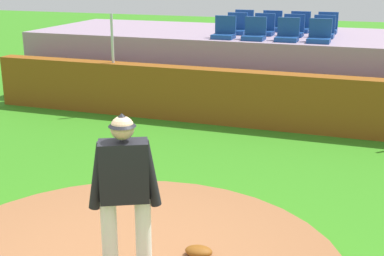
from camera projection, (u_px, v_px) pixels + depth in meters
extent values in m
cylinder|color=silver|center=(110.00, 239.00, 5.26)|extent=(0.16, 0.16, 0.83)
cylinder|color=silver|center=(144.00, 237.00, 5.30)|extent=(0.16, 0.16, 0.83)
cube|color=black|center=(124.00, 171.00, 5.07)|extent=(0.53, 0.43, 0.60)
cylinder|color=black|center=(98.00, 176.00, 5.06)|extent=(0.24, 0.19, 0.68)
cylinder|color=black|center=(150.00, 173.00, 5.11)|extent=(0.24, 0.19, 0.68)
sphere|color=tan|center=(122.00, 128.00, 4.95)|extent=(0.23, 0.23, 0.23)
cone|color=black|center=(122.00, 120.00, 4.93)|extent=(0.35, 0.35, 0.13)
ellipsoid|color=brown|center=(199.00, 251.00, 5.74)|extent=(0.32, 0.23, 0.11)
cube|color=brown|center=(256.00, 100.00, 10.99)|extent=(12.32, 0.40, 1.16)
cylinder|color=silver|center=(112.00, 38.00, 11.70)|extent=(0.06, 0.06, 1.08)
cube|color=gray|center=(280.00, 67.00, 13.24)|extent=(12.31, 3.72, 1.64)
cube|color=navy|center=(223.00, 37.00, 12.04)|extent=(0.48, 0.44, 0.10)
cube|color=navy|center=(226.00, 25.00, 12.13)|extent=(0.48, 0.08, 0.40)
cube|color=navy|center=(254.00, 38.00, 11.81)|extent=(0.48, 0.44, 0.10)
cube|color=navy|center=(256.00, 26.00, 11.90)|extent=(0.48, 0.08, 0.40)
cube|color=navy|center=(287.00, 39.00, 11.61)|extent=(0.48, 0.44, 0.10)
cube|color=navy|center=(289.00, 27.00, 11.70)|extent=(0.48, 0.08, 0.40)
cube|color=navy|center=(319.00, 40.00, 11.39)|extent=(0.48, 0.44, 0.10)
cube|color=navy|center=(320.00, 28.00, 11.48)|extent=(0.48, 0.08, 0.40)
cube|color=navy|center=(235.00, 32.00, 12.85)|extent=(0.48, 0.44, 0.10)
cube|color=navy|center=(238.00, 21.00, 12.94)|extent=(0.48, 0.08, 0.40)
cube|color=navy|center=(263.00, 33.00, 12.65)|extent=(0.48, 0.44, 0.10)
cube|color=navy|center=(265.00, 22.00, 12.74)|extent=(0.48, 0.08, 0.40)
cube|color=navy|center=(292.00, 34.00, 12.43)|extent=(0.48, 0.44, 0.10)
cube|color=navy|center=(294.00, 23.00, 12.52)|extent=(0.48, 0.08, 0.40)
cube|color=navy|center=(323.00, 36.00, 12.19)|extent=(0.48, 0.44, 0.10)
cube|color=navy|center=(325.00, 24.00, 12.28)|extent=(0.48, 0.08, 0.40)
cube|color=navy|center=(243.00, 28.00, 13.67)|extent=(0.48, 0.44, 0.10)
cube|color=navy|center=(244.00, 18.00, 13.76)|extent=(0.48, 0.08, 0.40)
cube|color=navy|center=(271.00, 29.00, 13.44)|extent=(0.48, 0.44, 0.10)
cube|color=navy|center=(273.00, 18.00, 13.53)|extent=(0.48, 0.08, 0.40)
cube|color=navy|center=(299.00, 30.00, 13.21)|extent=(0.48, 0.44, 0.10)
cube|color=navy|center=(301.00, 19.00, 13.30)|extent=(0.48, 0.08, 0.40)
cube|color=navy|center=(327.00, 31.00, 13.02)|extent=(0.48, 0.44, 0.10)
cube|color=navy|center=(328.00, 20.00, 13.11)|extent=(0.48, 0.08, 0.40)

